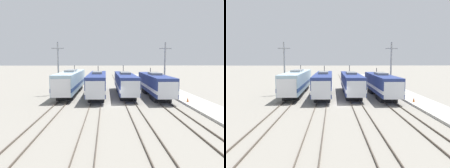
% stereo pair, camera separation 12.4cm
% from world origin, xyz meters
% --- Properties ---
extents(ground_plane, '(400.00, 400.00, 0.00)m').
position_xyz_m(ground_plane, '(0.00, 0.00, 0.00)').
color(ground_plane, gray).
extents(rail_pair_far_left, '(1.50, 120.00, 0.15)m').
position_xyz_m(rail_pair_far_left, '(-7.26, 0.00, 0.07)').
color(rail_pair_far_left, '#4C4238').
rests_on(rail_pair_far_left, ground_plane).
extents(rail_pair_center_left, '(1.51, 120.00, 0.15)m').
position_xyz_m(rail_pair_center_left, '(-2.42, 0.00, 0.07)').
color(rail_pair_center_left, '#4C4238').
rests_on(rail_pair_center_left, ground_plane).
extents(rail_pair_center_right, '(1.51, 120.00, 0.15)m').
position_xyz_m(rail_pair_center_right, '(2.42, 0.00, 0.07)').
color(rail_pair_center_right, '#4C4238').
rests_on(rail_pair_center_right, ground_plane).
extents(rail_pair_far_right, '(1.50, 120.00, 0.15)m').
position_xyz_m(rail_pair_far_right, '(7.26, 0.00, 0.07)').
color(rail_pair_far_right, '#4C4238').
rests_on(rail_pair_far_right, ground_plane).
extents(locomotive_far_left, '(3.06, 19.35, 5.12)m').
position_xyz_m(locomotive_far_left, '(-7.26, 9.34, 2.25)').
color(locomotive_far_left, '#232326').
rests_on(locomotive_far_left, ground_plane).
extents(locomotive_center_left, '(2.89, 17.54, 5.07)m').
position_xyz_m(locomotive_center_left, '(-2.42, 7.07, 2.16)').
color(locomotive_center_left, black).
rests_on(locomotive_center_left, ground_plane).
extents(locomotive_center_right, '(2.97, 17.61, 5.09)m').
position_xyz_m(locomotive_center_right, '(2.42, 8.27, 2.09)').
color(locomotive_center_right, black).
rests_on(locomotive_center_right, ground_plane).
extents(locomotive_far_right, '(3.01, 16.35, 4.70)m').
position_xyz_m(locomotive_far_right, '(7.26, 6.17, 2.09)').
color(locomotive_far_right, black).
rests_on(locomotive_far_right, ground_plane).
extents(catenary_tower_left, '(2.18, 0.28, 9.28)m').
position_xyz_m(catenary_tower_left, '(-9.38, 9.04, 4.90)').
color(catenary_tower_left, gray).
rests_on(catenary_tower_left, ground_plane).
extents(catenary_tower_right, '(2.18, 0.28, 9.28)m').
position_xyz_m(catenary_tower_right, '(9.59, 9.04, 4.90)').
color(catenary_tower_right, gray).
rests_on(catenary_tower_right, ground_plane).
extents(platform, '(4.00, 120.00, 0.27)m').
position_xyz_m(platform, '(11.87, 0.00, 0.14)').
color(platform, '#A8A59E').
rests_on(platform, ground_plane).
extents(traffic_cone, '(0.29, 0.29, 0.67)m').
position_xyz_m(traffic_cone, '(10.57, 0.21, 0.61)').
color(traffic_cone, orange).
rests_on(traffic_cone, platform).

